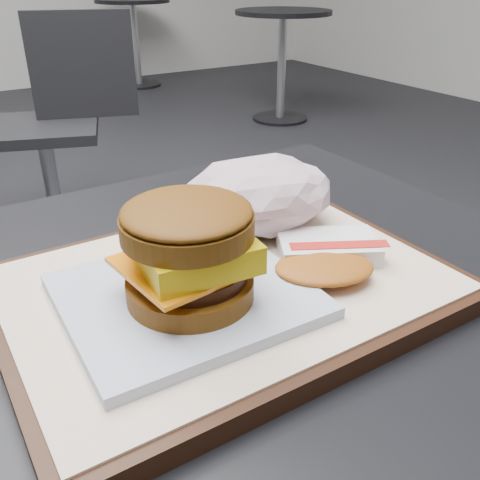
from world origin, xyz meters
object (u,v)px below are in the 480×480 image
(hash_brown, at_px, (326,256))
(neighbor_chair, at_px, (58,113))
(breakfast_sandwich, at_px, (188,262))
(crumpled_wrapper, at_px, (260,195))
(serving_tray, at_px, (226,287))
(customer_table, at_px, (177,454))

(hash_brown, relative_size, neighbor_chair, 0.15)
(breakfast_sandwich, xyz_separation_m, crumpled_wrapper, (0.13, 0.09, -0.00))
(serving_tray, relative_size, crumpled_wrapper, 2.41)
(serving_tray, relative_size, neighbor_chair, 0.43)
(crumpled_wrapper, bearing_deg, customer_table, -158.46)
(breakfast_sandwich, xyz_separation_m, hash_brown, (0.13, -0.01, -0.03))
(breakfast_sandwich, relative_size, hash_brown, 1.44)
(customer_table, height_order, hash_brown, hash_brown)
(customer_table, relative_size, breakfast_sandwich, 4.11)
(hash_brown, distance_m, crumpled_wrapper, 0.10)
(hash_brown, bearing_deg, crumpled_wrapper, 91.69)
(breakfast_sandwich, bearing_deg, crumpled_wrapper, 35.09)
(customer_table, height_order, breakfast_sandwich, breakfast_sandwich)
(hash_brown, xyz_separation_m, neighbor_chair, (0.22, 1.83, -0.29))
(breakfast_sandwich, bearing_deg, customer_table, 98.14)
(customer_table, bearing_deg, crumpled_wrapper, 21.54)
(neighbor_chair, bearing_deg, crumpled_wrapper, -97.37)
(serving_tray, bearing_deg, breakfast_sandwich, -155.72)
(breakfast_sandwich, distance_m, neighbor_chair, 1.88)
(serving_tray, height_order, neighbor_chair, neighbor_chair)
(breakfast_sandwich, height_order, crumpled_wrapper, breakfast_sandwich)
(serving_tray, distance_m, breakfast_sandwich, 0.07)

